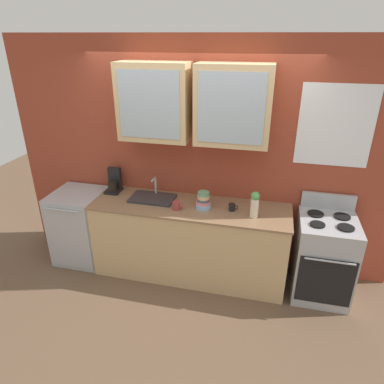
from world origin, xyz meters
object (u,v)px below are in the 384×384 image
(cup_near_sink, at_px, (177,206))
(dishwasher, at_px, (81,226))
(bowl_stack, at_px, (203,201))
(vase, at_px, (255,204))
(cup_near_bowls, at_px, (232,207))
(stove_range, at_px, (323,257))
(sink_faucet, at_px, (153,198))
(coffee_maker, at_px, (114,183))

(cup_near_sink, bearing_deg, dishwasher, 174.80)
(bowl_stack, xyz_separation_m, vase, (0.56, -0.07, 0.06))
(bowl_stack, bearing_deg, dishwasher, 179.72)
(vase, xyz_separation_m, cup_near_bowls, (-0.24, 0.08, -0.11))
(stove_range, bearing_deg, bowl_stack, -179.48)
(vase, xyz_separation_m, cup_near_sink, (-0.84, -0.04, -0.10))
(stove_range, distance_m, dishwasher, 2.92)
(dishwasher, bearing_deg, cup_near_sink, -5.20)
(cup_near_bowls, bearing_deg, sink_faucet, 176.25)
(vase, bearing_deg, dishwasher, 177.86)
(stove_range, bearing_deg, sink_faucet, 178.24)
(stove_range, xyz_separation_m, sink_faucet, (-1.96, 0.06, 0.47))
(bowl_stack, xyz_separation_m, cup_near_sink, (-0.28, -0.11, -0.04))
(coffee_maker, bearing_deg, dishwasher, -157.23)
(coffee_maker, bearing_deg, bowl_stack, -9.23)
(bowl_stack, distance_m, vase, 0.57)
(sink_faucet, xyz_separation_m, cup_near_bowls, (0.94, -0.06, 0.02))
(cup_near_sink, bearing_deg, cup_near_bowls, 11.58)
(bowl_stack, xyz_separation_m, coffee_maker, (-1.15, 0.19, 0.02))
(dishwasher, bearing_deg, coffee_maker, 22.77)
(cup_near_bowls, relative_size, dishwasher, 0.11)
(stove_range, distance_m, sink_faucet, 2.01)
(stove_range, xyz_separation_m, dishwasher, (-2.92, -0.00, -0.01))
(bowl_stack, xyz_separation_m, dishwasher, (-1.58, 0.01, -0.55))
(sink_faucet, bearing_deg, cup_near_bowls, -3.75)
(cup_near_sink, height_order, coffee_maker, coffee_maker)
(sink_faucet, height_order, cup_near_sink, sink_faucet)
(stove_range, xyz_separation_m, bowl_stack, (-1.33, -0.01, 0.54))
(sink_faucet, distance_m, cup_near_sink, 0.39)
(bowl_stack, relative_size, cup_near_bowls, 1.85)
(bowl_stack, relative_size, cup_near_sink, 1.62)
(stove_range, height_order, sink_faucet, sink_faucet)
(stove_range, bearing_deg, dishwasher, -179.91)
(vase, relative_size, cup_near_sink, 2.41)
(stove_range, relative_size, bowl_stack, 5.63)
(sink_faucet, distance_m, dishwasher, 1.08)
(cup_near_bowls, bearing_deg, cup_near_sink, -168.42)
(sink_faucet, height_order, dishwasher, sink_faucet)
(coffee_maker, bearing_deg, cup_near_sink, -18.81)
(cup_near_bowls, bearing_deg, bowl_stack, -178.07)
(stove_range, height_order, bowl_stack, bowl_stack)
(sink_faucet, height_order, vase, vase)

